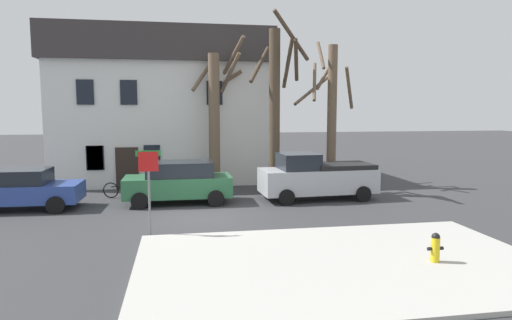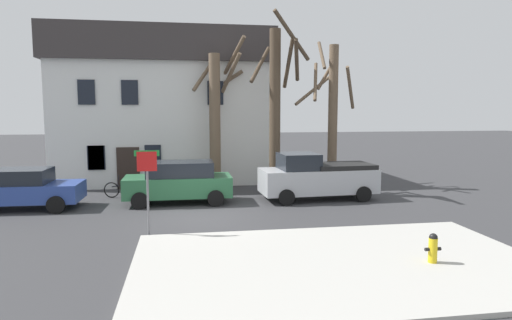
% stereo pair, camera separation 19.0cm
% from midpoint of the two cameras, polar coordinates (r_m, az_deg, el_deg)
% --- Properties ---
extents(ground_plane, '(120.00, 120.00, 0.00)m').
position_cam_midpoint_polar(ground_plane, '(16.68, -7.28, -7.33)').
color(ground_plane, '#38383A').
extents(sidewalk_slab, '(10.41, 6.47, 0.12)m').
position_cam_midpoint_polar(sidewalk_slab, '(11.85, 10.47, -12.86)').
color(sidewalk_slab, '#B7B5AD').
rests_on(sidewalk_slab, ground_plane).
extents(building_main, '(11.69, 9.27, 8.17)m').
position_cam_midpoint_polar(building_main, '(27.25, -11.87, 6.73)').
color(building_main, white).
rests_on(building_main, ground_plane).
extents(tree_bare_near, '(2.66, 2.10, 7.48)m').
position_cam_midpoint_polar(tree_bare_near, '(22.03, -5.45, 5.81)').
color(tree_bare_near, brown).
rests_on(tree_bare_near, ground_plane).
extents(tree_bare_mid, '(2.83, 2.84, 8.24)m').
position_cam_midpoint_polar(tree_bare_mid, '(21.06, 2.28, 7.11)').
color(tree_bare_mid, '#4C3D2D').
rests_on(tree_bare_mid, ground_plane).
extents(tree_bare_far, '(3.19, 3.20, 7.44)m').
position_cam_midpoint_polar(tree_bare_far, '(23.28, 9.26, 6.29)').
color(tree_bare_far, brown).
rests_on(tree_bare_far, ground_plane).
extents(car_blue_sedan, '(4.52, 2.19, 1.62)m').
position_cam_midpoint_polar(car_blue_sedan, '(20.02, -28.00, -3.34)').
color(car_blue_sedan, '#2D4799').
rests_on(car_blue_sedan, ground_plane).
extents(car_green_wagon, '(4.47, 2.09, 1.78)m').
position_cam_midpoint_polar(car_green_wagon, '(19.19, -10.14, -2.75)').
color(car_green_wagon, '#2D6B42').
rests_on(car_green_wagon, ground_plane).
extents(pickup_truck_silver, '(5.14, 2.38, 2.07)m').
position_cam_midpoint_polar(pickup_truck_silver, '(19.91, 7.49, -2.15)').
color(pickup_truck_silver, '#B7BABF').
rests_on(pickup_truck_silver, ground_plane).
extents(fire_hydrant, '(0.42, 0.22, 0.75)m').
position_cam_midpoint_polar(fire_hydrant, '(12.30, 21.52, -10.29)').
color(fire_hydrant, gold).
rests_on(fire_hydrant, sidewalk_slab).
extents(street_sign_pole, '(0.76, 0.07, 2.72)m').
position_cam_midpoint_polar(street_sign_pole, '(14.12, -13.92, -2.09)').
color(street_sign_pole, slate).
rests_on(street_sign_pole, ground_plane).
extents(bicycle_leaning, '(1.72, 0.43, 1.03)m').
position_cam_midpoint_polar(bicycle_leaning, '(20.97, -16.98, -3.69)').
color(bicycle_leaning, black).
rests_on(bicycle_leaning, ground_plane).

